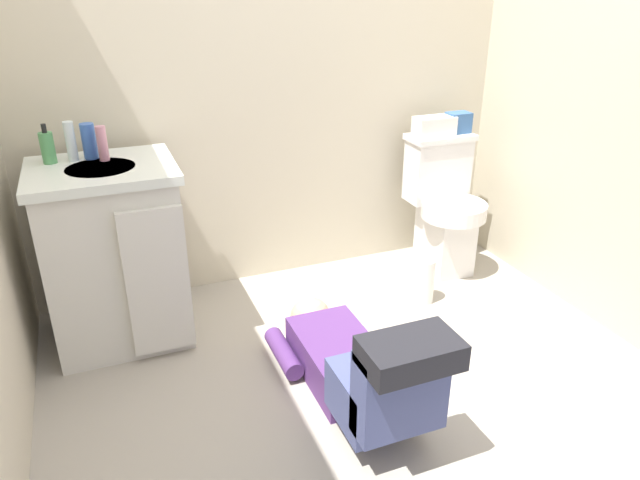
% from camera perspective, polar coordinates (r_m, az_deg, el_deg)
% --- Properties ---
extents(ground_plane, '(3.02, 3.04, 0.04)m').
position_cam_1_polar(ground_plane, '(2.58, 3.48, -13.18)').
color(ground_plane, '#A09889').
extents(wall_back, '(2.68, 0.08, 2.40)m').
position_cam_1_polar(wall_back, '(3.05, -4.76, 17.80)').
color(wall_back, beige).
rests_on(wall_back, ground_plane).
extents(toilet, '(0.36, 0.46, 0.75)m').
position_cam_1_polar(toilet, '(3.35, 11.86, 3.24)').
color(toilet, silver).
rests_on(toilet, ground_plane).
extents(vanity_cabinet, '(0.60, 0.53, 0.82)m').
position_cam_1_polar(vanity_cabinet, '(2.76, -19.20, -1.25)').
color(vanity_cabinet, silver).
rests_on(vanity_cabinet, ground_plane).
extents(faucet, '(0.02, 0.02, 0.10)m').
position_cam_1_polar(faucet, '(2.74, -20.80, 8.51)').
color(faucet, silver).
rests_on(faucet, vanity_cabinet).
extents(person_plumber, '(0.39, 1.06, 0.52)m').
position_cam_1_polar(person_plumber, '(2.31, 3.57, -12.06)').
color(person_plumber, '#512D6B').
rests_on(person_plumber, ground_plane).
extents(tissue_box, '(0.22, 0.11, 0.10)m').
position_cam_1_polar(tissue_box, '(3.27, 10.98, 10.77)').
color(tissue_box, silver).
rests_on(tissue_box, toilet).
extents(toiletry_bag, '(0.12, 0.09, 0.11)m').
position_cam_1_polar(toiletry_bag, '(3.35, 13.20, 10.99)').
color(toiletry_bag, '#33598C').
rests_on(toiletry_bag, toilet).
extents(soap_dispenser, '(0.06, 0.06, 0.17)m').
position_cam_1_polar(soap_dispenser, '(2.72, -24.83, 8.13)').
color(soap_dispenser, '#4C9355').
rests_on(soap_dispenser, vanity_cabinet).
extents(bottle_clear, '(0.04, 0.04, 0.17)m').
position_cam_1_polar(bottle_clear, '(2.71, -22.95, 8.75)').
color(bottle_clear, silver).
rests_on(bottle_clear, vanity_cabinet).
extents(bottle_blue, '(0.06, 0.06, 0.15)m').
position_cam_1_polar(bottle_blue, '(2.73, -21.42, 8.88)').
color(bottle_blue, '#3864BC').
rests_on(bottle_blue, vanity_cabinet).
extents(bottle_pink, '(0.04, 0.04, 0.15)m').
position_cam_1_polar(bottle_pink, '(2.68, -20.29, 8.75)').
color(bottle_pink, pink).
rests_on(bottle_pink, vanity_cabinet).
extents(paper_towel_roll, '(0.11, 0.11, 0.24)m').
position_cam_1_polar(paper_towel_roll, '(3.05, 9.95, -3.88)').
color(paper_towel_roll, white).
rests_on(paper_towel_roll, ground_plane).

